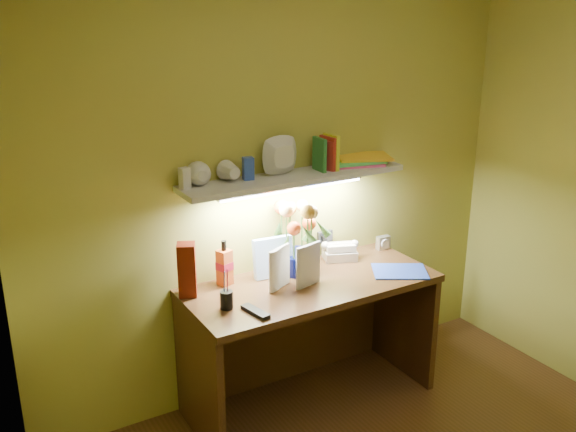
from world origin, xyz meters
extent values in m
cube|color=#351A0E|center=(0.00, 1.20, 0.38)|extent=(1.40, 0.60, 0.75)
cube|color=silver|center=(0.65, 1.39, 0.79)|extent=(0.09, 0.05, 0.08)
cube|color=#551407|center=(-0.64, 1.39, 0.89)|extent=(0.12, 0.12, 0.29)
cylinder|color=black|center=(-0.53, 1.15, 0.83)|extent=(0.08, 0.08, 0.16)
cube|color=black|center=(-0.43, 1.03, 0.76)|extent=(0.08, 0.18, 0.02)
cube|color=#2B4AB8|center=(0.51, 1.06, 0.75)|extent=(0.37, 0.34, 0.01)
imported|color=white|center=(-0.27, 1.18, 0.87)|extent=(0.17, 0.09, 0.23)
imported|color=silver|center=(-0.12, 1.15, 0.87)|extent=(0.17, 0.05, 0.24)
cube|color=silver|center=(0.00, 1.38, 1.30)|extent=(1.30, 0.25, 0.03)
imported|color=silver|center=(-0.53, 1.39, 1.36)|extent=(0.13, 0.13, 0.10)
imported|color=silver|center=(-0.35, 1.38, 1.37)|extent=(0.12, 0.12, 0.10)
imported|color=silver|center=(-0.07, 1.37, 1.34)|extent=(0.23, 0.23, 0.05)
cube|color=silver|center=(-0.61, 1.43, 1.37)|extent=(0.06, 0.05, 0.11)
cube|color=#2B4AB8|center=(-0.26, 1.42, 1.38)|extent=(0.06, 0.05, 0.12)
cube|color=#B02D21|center=(0.22, 1.38, 1.41)|extent=(0.04, 0.13, 0.19)
cube|color=#CBD829|center=(0.24, 1.38, 1.41)|extent=(0.03, 0.12, 0.20)
cube|color=#193FA1|center=(0.18, 1.40, 1.40)|extent=(0.05, 0.12, 0.17)
cube|color=#2A7635|center=(0.16, 1.38, 1.41)|extent=(0.02, 0.12, 0.18)
cube|color=#B02D21|center=(0.20, 1.38, 1.40)|extent=(0.07, 0.12, 0.16)
cube|color=#FA51AA|center=(0.42, 1.41, 1.32)|extent=(0.35, 0.30, 0.01)
cube|color=#4FD56D|center=(0.42, 1.43, 1.34)|extent=(0.38, 0.31, 0.01)
cube|color=yellow|center=(0.49, 1.41, 1.35)|extent=(0.37, 0.33, 0.01)
camera|label=1|loc=(-1.73, -1.49, 2.21)|focal=40.00mm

